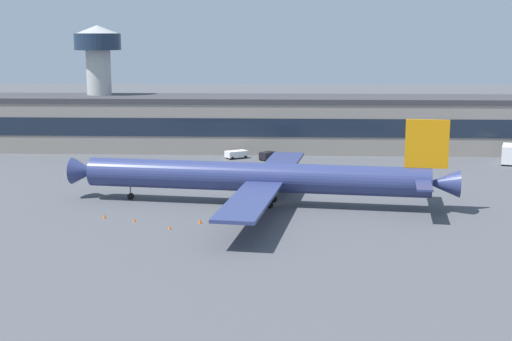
{
  "coord_description": "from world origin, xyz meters",
  "views": [
    {
      "loc": [
        1.72,
        -118.46,
        27.73
      ],
      "look_at": [
        -3.65,
        3.38,
        5.0
      ],
      "focal_mm": 51.21,
      "sensor_mm": 36.0,
      "label": 1
    }
  ],
  "objects_px": {
    "control_tower": "(99,71)",
    "traffic_cone_0": "(170,227)",
    "traffic_cone_2": "(134,220)",
    "catering_truck": "(508,153)",
    "traffic_cone_1": "(104,216)",
    "baggage_tug": "(267,155)",
    "traffic_cone_3": "(200,221)",
    "airliner": "(261,177)",
    "pushback_tractor": "(237,154)"
  },
  "relations": [
    {
      "from": "baggage_tug",
      "to": "pushback_tractor",
      "type": "xyz_separation_m",
      "value": [
        -7.06,
        1.97,
        -0.04
      ]
    },
    {
      "from": "catering_truck",
      "to": "traffic_cone_3",
      "type": "relative_size",
      "value": 10.75
    },
    {
      "from": "pushback_tractor",
      "to": "catering_truck",
      "type": "xyz_separation_m",
      "value": [
        59.68,
        -4.59,
        1.24
      ]
    },
    {
      "from": "baggage_tug",
      "to": "traffic_cone_3",
      "type": "distance_m",
      "value": 57.01
    },
    {
      "from": "airliner",
      "to": "catering_truck",
      "type": "distance_m",
      "value": 66.8
    },
    {
      "from": "airliner",
      "to": "traffic_cone_0",
      "type": "distance_m",
      "value": 20.87
    },
    {
      "from": "traffic_cone_3",
      "to": "baggage_tug",
      "type": "bearing_deg",
      "value": 81.46
    },
    {
      "from": "airliner",
      "to": "catering_truck",
      "type": "relative_size",
      "value": 8.47
    },
    {
      "from": "airliner",
      "to": "control_tower",
      "type": "bearing_deg",
      "value": 124.4
    },
    {
      "from": "airliner",
      "to": "pushback_tractor",
      "type": "relative_size",
      "value": 11.91
    },
    {
      "from": "traffic_cone_0",
      "to": "traffic_cone_2",
      "type": "distance_m",
      "value": 7.27
    },
    {
      "from": "control_tower",
      "to": "baggage_tug",
      "type": "distance_m",
      "value": 49.36
    },
    {
      "from": "airliner",
      "to": "baggage_tug",
      "type": "xyz_separation_m",
      "value": [
        -0.14,
        43.89,
        -3.55
      ]
    },
    {
      "from": "control_tower",
      "to": "baggage_tug",
      "type": "relative_size",
      "value": 7.36
    },
    {
      "from": "baggage_tug",
      "to": "traffic_cone_0",
      "type": "xyz_separation_m",
      "value": [
        -12.44,
        -59.96,
        -0.79
      ]
    },
    {
      "from": "airliner",
      "to": "traffic_cone_3",
      "type": "xyz_separation_m",
      "value": [
        -8.6,
        -12.48,
        -4.28
      ]
    },
    {
      "from": "traffic_cone_0",
      "to": "traffic_cone_3",
      "type": "xyz_separation_m",
      "value": [
        3.98,
        3.59,
        0.06
      ]
    },
    {
      "from": "catering_truck",
      "to": "traffic_cone_0",
      "type": "distance_m",
      "value": 86.75
    },
    {
      "from": "catering_truck",
      "to": "traffic_cone_1",
      "type": "relative_size",
      "value": 11.89
    },
    {
      "from": "traffic_cone_1",
      "to": "traffic_cone_2",
      "type": "height_order",
      "value": "traffic_cone_1"
    },
    {
      "from": "pushback_tractor",
      "to": "traffic_cone_2",
      "type": "distance_m",
      "value": 58.98
    },
    {
      "from": "baggage_tug",
      "to": "traffic_cone_1",
      "type": "distance_m",
      "value": 58.95
    },
    {
      "from": "airliner",
      "to": "traffic_cone_2",
      "type": "relative_size",
      "value": 112.92
    },
    {
      "from": "control_tower",
      "to": "traffic_cone_0",
      "type": "xyz_separation_m",
      "value": [
        29.89,
        -78.09,
        -18.54
      ]
    },
    {
      "from": "catering_truck",
      "to": "traffic_cone_2",
      "type": "height_order",
      "value": "catering_truck"
    },
    {
      "from": "control_tower",
      "to": "traffic_cone_2",
      "type": "height_order",
      "value": "control_tower"
    },
    {
      "from": "catering_truck",
      "to": "traffic_cone_1",
      "type": "bearing_deg",
      "value": -145.93
    },
    {
      "from": "traffic_cone_2",
      "to": "pushback_tractor",
      "type": "bearing_deg",
      "value": 78.85
    },
    {
      "from": "catering_truck",
      "to": "pushback_tractor",
      "type": "bearing_deg",
      "value": 175.61
    },
    {
      "from": "traffic_cone_3",
      "to": "pushback_tractor",
      "type": "bearing_deg",
      "value": 88.63
    },
    {
      "from": "baggage_tug",
      "to": "traffic_cone_3",
      "type": "xyz_separation_m",
      "value": [
        -8.46,
        -56.37,
        -0.73
      ]
    },
    {
      "from": "baggage_tug",
      "to": "traffic_cone_2",
      "type": "height_order",
      "value": "baggage_tug"
    },
    {
      "from": "pushback_tractor",
      "to": "traffic_cone_0",
      "type": "xyz_separation_m",
      "value": [
        -5.38,
        -61.93,
        -0.76
      ]
    },
    {
      "from": "traffic_cone_0",
      "to": "traffic_cone_3",
      "type": "distance_m",
      "value": 5.36
    },
    {
      "from": "pushback_tractor",
      "to": "catering_truck",
      "type": "bearing_deg",
      "value": -4.39
    },
    {
      "from": "traffic_cone_1",
      "to": "traffic_cone_2",
      "type": "relative_size",
      "value": 1.12
    },
    {
      "from": "pushback_tractor",
      "to": "baggage_tug",
      "type": "bearing_deg",
      "value": -15.59
    },
    {
      "from": "control_tower",
      "to": "traffic_cone_3",
      "type": "distance_m",
      "value": 83.9
    },
    {
      "from": "control_tower",
      "to": "baggage_tug",
      "type": "bearing_deg",
      "value": -23.19
    },
    {
      "from": "airliner",
      "to": "traffic_cone_1",
      "type": "distance_m",
      "value": 26.07
    },
    {
      "from": "airliner",
      "to": "catering_truck",
      "type": "xyz_separation_m",
      "value": [
        52.48,
        41.27,
        -2.34
      ]
    },
    {
      "from": "baggage_tug",
      "to": "traffic_cone_3",
      "type": "relative_size",
      "value": 5.74
    },
    {
      "from": "traffic_cone_1",
      "to": "traffic_cone_2",
      "type": "distance_m",
      "value": 5.32
    },
    {
      "from": "control_tower",
      "to": "traffic_cone_1",
      "type": "distance_m",
      "value": 76.9
    },
    {
      "from": "control_tower",
      "to": "traffic_cone_0",
      "type": "distance_m",
      "value": 85.65
    },
    {
      "from": "catering_truck",
      "to": "airliner",
      "type": "bearing_deg",
      "value": -141.82
    },
    {
      "from": "traffic_cone_2",
      "to": "traffic_cone_3",
      "type": "distance_m",
      "value": 10.01
    },
    {
      "from": "pushback_tractor",
      "to": "catering_truck",
      "type": "height_order",
      "value": "catering_truck"
    },
    {
      "from": "baggage_tug",
      "to": "traffic_cone_1",
      "type": "height_order",
      "value": "baggage_tug"
    },
    {
      "from": "catering_truck",
      "to": "traffic_cone_2",
      "type": "bearing_deg",
      "value": -143.15
    }
  ]
}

